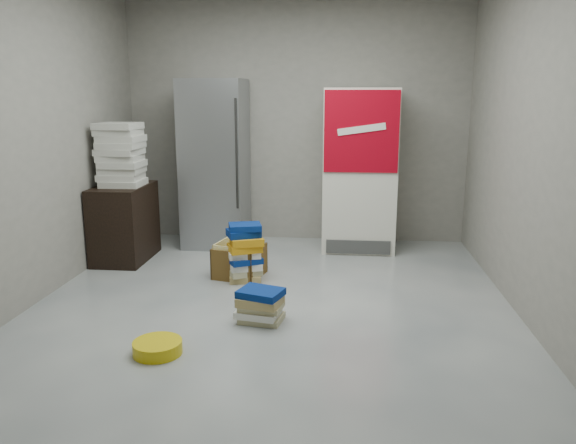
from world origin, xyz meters
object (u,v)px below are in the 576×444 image
(coke_cooler, at_px, (359,170))
(phonebook_stack_main, at_px, (245,253))
(wood_shelf, at_px, (125,223))
(steel_fridge, at_px, (215,164))
(cardboard_box, at_px, (240,262))

(coke_cooler, distance_m, phonebook_stack_main, 1.81)
(phonebook_stack_main, bearing_deg, wood_shelf, 136.89)
(coke_cooler, relative_size, wood_shelf, 2.25)
(steel_fridge, xyz_separation_m, phonebook_stack_main, (0.57, -1.31, -0.67))
(cardboard_box, bearing_deg, steel_fridge, 125.85)
(wood_shelf, distance_m, phonebook_stack_main, 1.52)
(steel_fridge, bearing_deg, coke_cooler, -0.18)
(steel_fridge, relative_size, cardboard_box, 3.75)
(steel_fridge, distance_m, wood_shelf, 1.23)
(steel_fridge, height_order, phonebook_stack_main, steel_fridge)
(wood_shelf, bearing_deg, steel_fridge, 41.31)
(steel_fridge, bearing_deg, cardboard_box, -67.41)
(steel_fridge, height_order, wood_shelf, steel_fridge)
(wood_shelf, bearing_deg, phonebook_stack_main, -22.70)
(coke_cooler, xyz_separation_m, cardboard_box, (-1.16, -1.16, -0.76))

